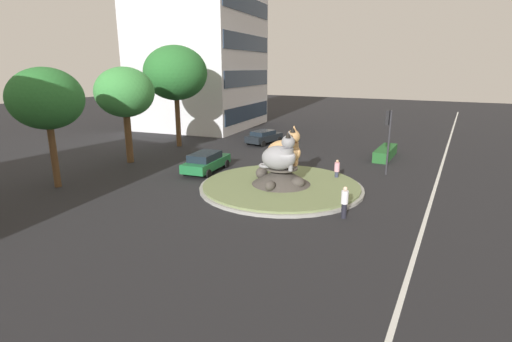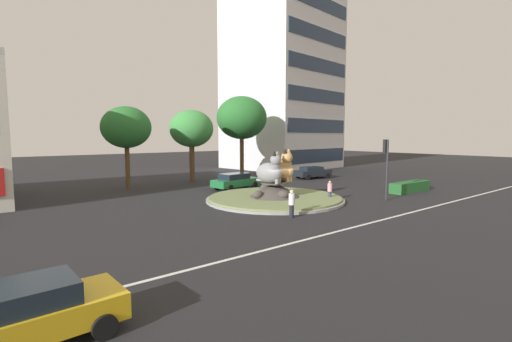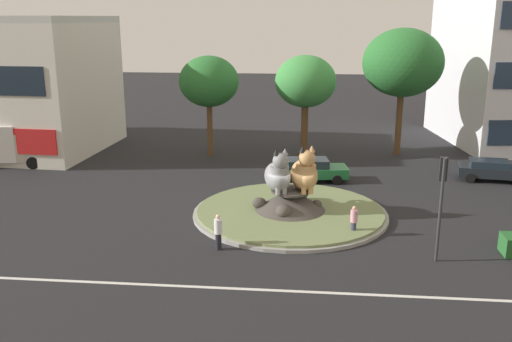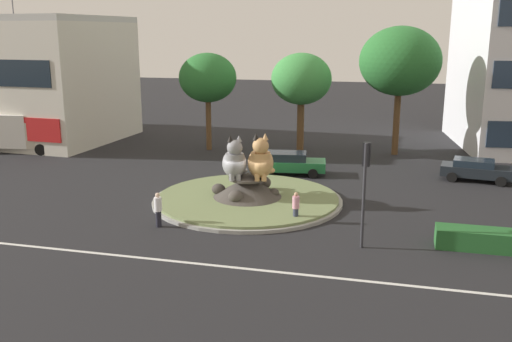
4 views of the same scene
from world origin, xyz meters
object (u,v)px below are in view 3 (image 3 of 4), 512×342
object	(u,v)px
cat_statue_grey	(278,175)
second_tree_near_tower	(306,82)
broadleaf_tree_behind_island	(403,63)
sedan_on_far_lane	(310,169)
pedestrian_white_shirt	(218,231)
cat_statue_calico	(305,173)
third_tree_left	(209,82)
hatchback_near_shophouse	(491,170)
pedestrian_pink_shirt	(354,220)
traffic_light_mast	(442,189)

from	to	relation	value
cat_statue_grey	second_tree_near_tower	size ratio (longest dim) A/B	0.35
broadleaf_tree_behind_island	sedan_on_far_lane	size ratio (longest dim) A/B	1.96
pedestrian_white_shirt	broadleaf_tree_behind_island	bearing A→B (deg)	-122.84
cat_statue_calico	pedestrian_white_shirt	xyz separation A→B (m)	(-3.90, -5.16, -1.47)
second_tree_near_tower	pedestrian_white_shirt	distance (m)	20.19
third_tree_left	hatchback_near_shophouse	size ratio (longest dim) A/B	1.69
broadleaf_tree_behind_island	second_tree_near_tower	bearing A→B (deg)	-173.55
pedestrian_pink_shirt	third_tree_left	bearing A→B (deg)	-39.90
cat_statue_grey	third_tree_left	size ratio (longest dim) A/B	0.35
traffic_light_mast	broadleaf_tree_behind_island	bearing A→B (deg)	2.81
traffic_light_mast	cat_statue_calico	bearing A→B (deg)	54.07
cat_statue_calico	third_tree_left	size ratio (longest dim) A/B	0.35
pedestrian_pink_shirt	sedan_on_far_lane	size ratio (longest dim) A/B	0.31
third_tree_left	pedestrian_white_shirt	world-z (taller)	third_tree_left
second_tree_near_tower	pedestrian_pink_shirt	bearing A→B (deg)	-80.94
third_tree_left	hatchback_near_shophouse	distance (m)	21.09
hatchback_near_shophouse	sedan_on_far_lane	bearing A→B (deg)	-165.72
hatchback_near_shophouse	broadleaf_tree_behind_island	bearing A→B (deg)	134.59
cat_statue_calico	pedestrian_pink_shirt	xyz separation A→B (m)	(2.50, -2.80, -1.58)
cat_statue_grey	pedestrian_white_shirt	bearing A→B (deg)	-45.93
traffic_light_mast	pedestrian_pink_shirt	size ratio (longest dim) A/B	3.05
pedestrian_white_shirt	sedan_on_far_lane	distance (m)	12.57
cat_statue_grey	pedestrian_pink_shirt	size ratio (longest dim) A/B	1.76
third_tree_left	sedan_on_far_lane	bearing A→B (deg)	-39.56
cat_statue_calico	third_tree_left	xyz separation A→B (m)	(-7.53, 13.15, 3.37)
broadleaf_tree_behind_island	hatchback_near_shophouse	size ratio (longest dim) A/B	2.14
traffic_light_mast	pedestrian_white_shirt	world-z (taller)	traffic_light_mast
broadleaf_tree_behind_island	pedestrian_pink_shirt	size ratio (longest dim) A/B	6.30
broadleaf_tree_behind_island	third_tree_left	size ratio (longest dim) A/B	1.26
cat_statue_grey	sedan_on_far_lane	distance (m)	7.35
broadleaf_tree_behind_island	pedestrian_white_shirt	world-z (taller)	broadleaf_tree_behind_island
traffic_light_mast	pedestrian_white_shirt	xyz separation A→B (m)	(-9.87, 0.23, -2.40)
cat_statue_calico	hatchback_near_shophouse	world-z (taller)	cat_statue_calico
traffic_light_mast	hatchback_near_shophouse	xyz separation A→B (m)	(6.32, 13.33, -2.56)
traffic_light_mast	third_tree_left	world-z (taller)	third_tree_left
second_tree_near_tower	cat_statue_grey	bearing A→B (deg)	-94.85
broadleaf_tree_behind_island	hatchback_near_shophouse	bearing A→B (deg)	-53.69
cat_statue_grey	pedestrian_white_shirt	xyz separation A→B (m)	(-2.49, -4.86, -1.42)
pedestrian_white_shirt	pedestrian_pink_shirt	distance (m)	6.83
cat_statue_grey	second_tree_near_tower	distance (m)	14.84
cat_statue_calico	sedan_on_far_lane	bearing A→B (deg)	163.79
traffic_light_mast	broadleaf_tree_behind_island	world-z (taller)	broadleaf_tree_behind_island
cat_statue_calico	hatchback_near_shophouse	distance (m)	14.72
hatchback_near_shophouse	pedestrian_pink_shirt	bearing A→B (deg)	-124.06
second_tree_near_tower	hatchback_near_shophouse	size ratio (longest dim) A/B	1.70
third_tree_left	pedestrian_pink_shirt	bearing A→B (deg)	-57.84
cat_statue_grey	third_tree_left	distance (m)	15.16
traffic_light_mast	second_tree_near_tower	bearing A→B (deg)	23.70
cat_statue_grey	hatchback_near_shophouse	bearing A→B (deg)	102.18
cat_statue_calico	second_tree_near_tower	distance (m)	14.49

